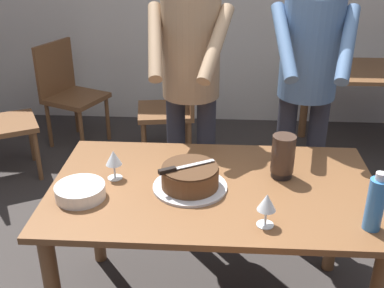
{
  "coord_description": "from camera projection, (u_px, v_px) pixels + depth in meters",
  "views": [
    {
      "loc": [
        0.01,
        -1.89,
        1.87
      ],
      "look_at": [
        -0.11,
        0.13,
        0.9
      ],
      "focal_mm": 44.55,
      "sensor_mm": 36.0,
      "label": 1
    }
  ],
  "objects": [
    {
      "name": "cake_knife",
      "position": [
        175.0,
        169.0,
        2.09
      ],
      "size": [
        0.25,
        0.15,
        0.02
      ],
      "color": "silver",
      "rests_on": "cake_on_platter"
    },
    {
      "name": "hurricane_lamp",
      "position": [
        283.0,
        156.0,
        2.22
      ],
      "size": [
        0.11,
        0.11,
        0.21
      ],
      "color": "black",
      "rests_on": "main_dining_table"
    },
    {
      "name": "person_cutting_cake",
      "position": [
        191.0,
        74.0,
        2.64
      ],
      "size": [
        0.47,
        0.56,
        1.72
      ],
      "color": "#2D2D38",
      "rests_on": "ground_plane"
    },
    {
      "name": "wine_glass_near",
      "position": [
        267.0,
        203.0,
        1.87
      ],
      "size": [
        0.08,
        0.08,
        0.14
      ],
      "color": "silver",
      "rests_on": "main_dining_table"
    },
    {
      "name": "background_chair_2",
      "position": [
        174.0,
        104.0,
        3.86
      ],
      "size": [
        0.5,
        0.5,
        0.9
      ],
      "color": "brown",
      "rests_on": "ground_plane"
    },
    {
      "name": "background_chair_0",
      "position": [
        69.0,
        90.0,
        4.17
      ],
      "size": [
        0.58,
        0.58,
        0.9
      ],
      "color": "brown",
      "rests_on": "ground_plane"
    },
    {
      "name": "person_standing_beside",
      "position": [
        308.0,
        75.0,
        2.63
      ],
      "size": [
        0.47,
        0.56,
        1.72
      ],
      "color": "#2D2D38",
      "rests_on": "ground_plane"
    },
    {
      "name": "background_table",
      "position": [
        364.0,
        88.0,
        3.96
      ],
      "size": [
        1.0,
        0.7,
        0.74
      ],
      "color": "brown",
      "rests_on": "ground_plane"
    },
    {
      "name": "plate_stack",
      "position": [
        80.0,
        191.0,
        2.09
      ],
      "size": [
        0.22,
        0.22,
        0.06
      ],
      "color": "white",
      "rests_on": "main_dining_table"
    },
    {
      "name": "water_bottle",
      "position": [
        375.0,
        203.0,
        1.84
      ],
      "size": [
        0.07,
        0.07,
        0.25
      ],
      "color": "#387AC6",
      "rests_on": "main_dining_table"
    },
    {
      "name": "main_dining_table",
      "position": [
        214.0,
        207.0,
        2.24
      ],
      "size": [
        1.5,
        0.88,
        0.75
      ],
      "color": "brown",
      "rests_on": "ground_plane"
    },
    {
      "name": "wine_glass_far",
      "position": [
        114.0,
        159.0,
        2.21
      ],
      "size": [
        0.08,
        0.08,
        0.14
      ],
      "color": "silver",
      "rests_on": "main_dining_table"
    },
    {
      "name": "cake_on_platter",
      "position": [
        190.0,
        178.0,
        2.15
      ],
      "size": [
        0.34,
        0.34,
        0.11
      ],
      "color": "silver",
      "rests_on": "main_dining_table"
    }
  ]
}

